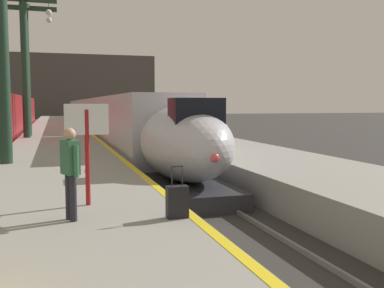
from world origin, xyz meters
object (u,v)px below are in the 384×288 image
regional_train_adjacent (9,115)px  station_column_far (24,52)px  station_column_mid (1,12)px  station_column_distant (26,57)px  rolling_suitcase (177,202)px  highspeed_train_main (96,115)px  departure_info_board (87,133)px  passenger_near_edge (70,167)px

regional_train_adjacent → station_column_far: station_column_far is taller
station_column_mid → station_column_far: size_ratio=1.00×
station_column_distant → rolling_suitcase: bearing=-80.8°
highspeed_train_main → rolling_suitcase: bearing=-92.9°
highspeed_train_main → regional_train_adjacent: bearing=-144.7°
station_column_mid → departure_info_board: station_column_mid is taller
rolling_suitcase → passenger_near_edge: bearing=168.2°
regional_train_adjacent → station_column_distant: (2.20, -11.05, 4.10)m
station_column_far → passenger_near_edge: station_column_far is taller
highspeed_train_main → departure_info_board: 38.92m
station_column_distant → station_column_far: bearing=-90.0°
highspeed_train_main → departure_info_board: size_ratio=35.36×
highspeed_train_main → regional_train_adjacent: 9.93m
highspeed_train_main → station_column_mid: (-5.90, -31.18, 4.36)m
highspeed_train_main → passenger_near_edge: highspeed_train_main is taller
station_column_mid → station_column_distant: bearing=90.0°
station_column_distant → passenger_near_edge: 23.61m
station_column_mid → passenger_near_edge: size_ratio=5.16×
regional_train_adjacent → departure_info_board: 33.32m
highspeed_train_main → departure_info_board: bearing=-95.3°
regional_train_adjacent → departure_info_board: regional_train_adjacent is taller
rolling_suitcase → station_column_mid: bearing=112.7°
station_column_far → station_column_distant: (0.00, 1.65, -0.10)m
station_column_far → highspeed_train_main: bearing=72.3°
station_column_mid → passenger_near_edge: (1.93, -8.76, -4.29)m
passenger_near_edge → rolling_suitcase: 2.05m
station_column_far → passenger_near_edge: (1.93, -21.50, -4.29)m
regional_train_adjacent → station_column_distant: station_column_distant is taller
station_column_far → departure_info_board: (2.32, -20.31, -3.78)m
station_column_mid → station_column_distant: station_column_mid is taller
regional_train_adjacent → passenger_near_edge: (4.13, -34.20, -0.09)m
station_column_mid → station_column_distant: (0.00, 14.39, -0.10)m
departure_info_board → station_column_distant: bearing=96.0°
highspeed_train_main → departure_info_board: highspeed_train_main is taller
station_column_mid → passenger_near_edge: station_column_mid is taller
regional_train_adjacent → rolling_suitcase: bearing=-80.1°
regional_train_adjacent → station_column_far: 13.56m
departure_info_board → station_column_mid: bearing=107.0°
station_column_distant → passenger_near_edge: size_ratio=5.05×
station_column_far → passenger_near_edge: bearing=-84.9°
station_column_distant → rolling_suitcase: size_ratio=8.69×
station_column_mid → regional_train_adjacent: bearing=94.9°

